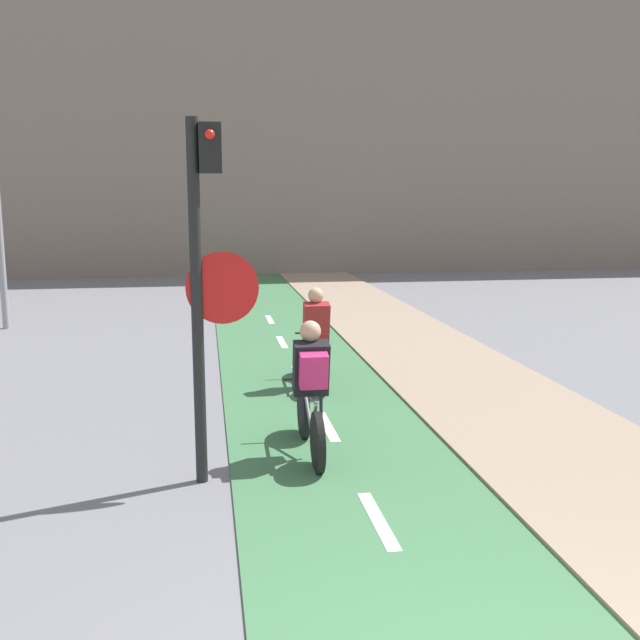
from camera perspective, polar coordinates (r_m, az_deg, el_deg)
name	(u,v)px	position (r m, az deg, el deg)	size (l,w,h in m)	color
building_row_background	(239,114)	(27.45, -6.51, 16.04)	(60.00, 5.20, 11.37)	slate
traffic_light_pole	(205,264)	(6.59, -9.20, 4.45)	(0.67, 0.25, 3.38)	black
cyclist_near	(311,391)	(7.41, -0.74, -5.74)	(0.46, 1.64, 1.44)	black
cyclist_far	(316,342)	(10.13, -0.34, -1.75)	(0.46, 1.63, 1.43)	black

